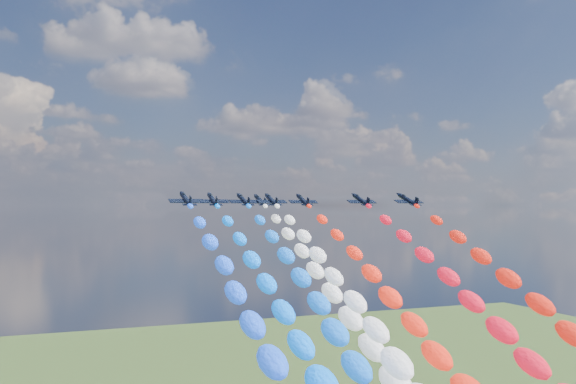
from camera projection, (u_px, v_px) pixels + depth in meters
name	position (u px, v px, depth m)	size (l,w,h in m)	color
jet_0	(186.00, 199.00, 149.07)	(7.83, 10.50, 2.31)	black
jet_1	(213.00, 200.00, 161.79)	(7.83, 10.50, 2.31)	black
trail_1	(311.00, 379.00, 106.72)	(5.94, 115.21, 61.36)	#0568FF
jet_2	(243.00, 200.00, 172.35)	(7.83, 10.50, 2.31)	black
trail_2	(348.00, 363.00, 117.28)	(5.94, 115.21, 61.36)	blue
jet_3	(271.00, 200.00, 174.42)	(7.83, 10.50, 2.31)	black
trail_3	(387.00, 360.00, 119.35)	(5.94, 115.21, 61.36)	silver
jet_4	(260.00, 200.00, 187.54)	(7.83, 10.50, 2.31)	black
trail_4	(359.00, 345.00, 132.47)	(5.94, 115.21, 61.36)	silver
jet_5	(303.00, 200.00, 180.70)	(7.83, 10.50, 2.31)	black
trail_5	(426.00, 353.00, 125.62)	(5.94, 115.21, 61.36)	red
jet_6	(361.00, 200.00, 174.51)	(7.83, 10.50, 2.31)	black
trail_6	(517.00, 360.00, 119.43)	(5.94, 115.21, 61.36)	red
jet_7	(408.00, 200.00, 170.83)	(7.83, 10.50, 2.31)	black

